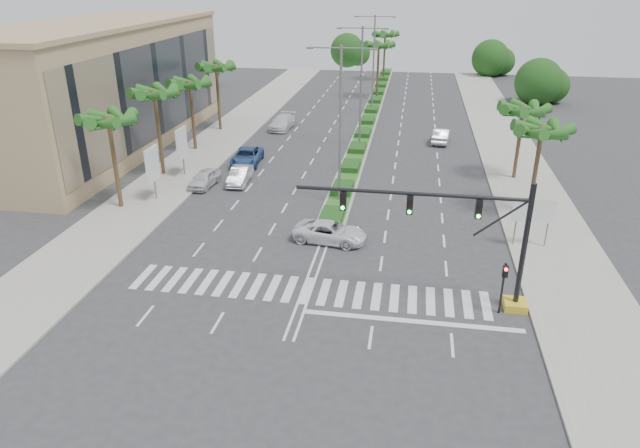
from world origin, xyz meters
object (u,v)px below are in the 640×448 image
at_px(car_parked_c, 247,157).
at_px(car_parked_b, 240,175).
at_px(car_parked_d, 282,122).
at_px(car_crossing, 330,232).
at_px(car_right, 441,135).
at_px(car_parked_a, 204,179).

bearing_deg(car_parked_c, car_parked_b, -84.55).
bearing_deg(car_parked_d, car_parked_c, -86.95).
distance_m(car_parked_d, car_crossing, 30.87).
height_order(car_parked_d, car_crossing, car_parked_d).
height_order(car_parked_d, car_right, car_parked_d).
xyz_separation_m(car_parked_b, car_crossing, (9.40, -10.29, -0.02)).
xyz_separation_m(car_parked_a, car_parked_b, (2.75, 1.28, 0.01)).
xyz_separation_m(car_parked_b, car_right, (17.55, 15.97, 0.06)).
relative_size(car_parked_b, car_crossing, 0.87).
bearing_deg(car_parked_a, car_right, 45.26).
relative_size(car_parked_a, car_parked_c, 0.77).
height_order(car_parked_b, car_parked_d, car_parked_d).
relative_size(car_parked_a, car_parked_b, 0.96).
bearing_deg(car_parked_b, car_right, 39.38).
distance_m(car_parked_a, car_right, 26.64).
bearing_deg(car_parked_a, car_parked_d, 88.65).
bearing_deg(car_parked_d, car_parked_a, -91.77).
distance_m(car_parked_b, car_parked_c, 5.35).
relative_size(car_parked_b, car_right, 0.92).
bearing_deg(car_parked_d, car_crossing, -66.74).
distance_m(car_parked_d, car_right, 18.33).
bearing_deg(car_crossing, car_parked_c, 41.04).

